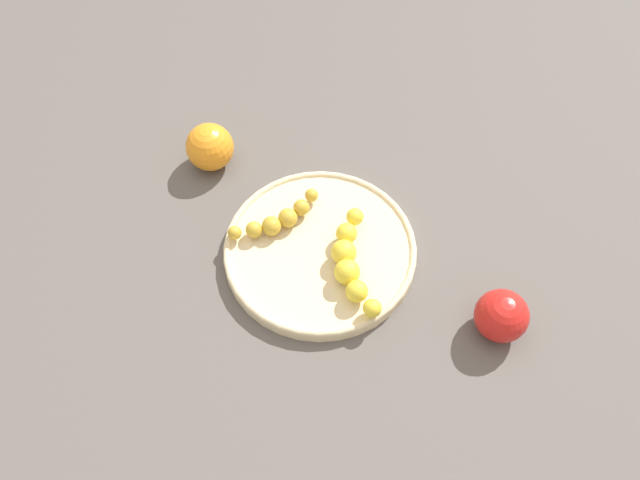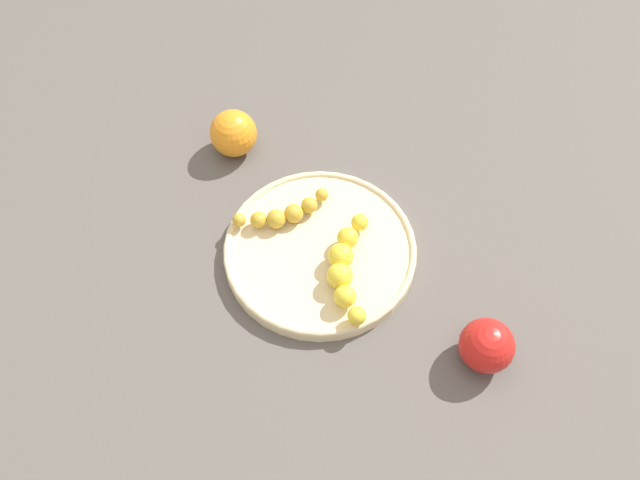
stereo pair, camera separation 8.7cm
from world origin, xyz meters
TOP-DOWN VIEW (x-y plane):
  - ground_plane at (0.00, 0.00)m, footprint 2.40×2.40m
  - fruit_bowl at (0.00, 0.00)m, footprint 0.28×0.28m
  - banana_spotted at (0.07, -0.02)m, footprint 0.11×0.11m
  - banana_yellow at (-0.05, 0.03)m, footprint 0.08×0.17m
  - apple_red at (-0.26, 0.06)m, footprint 0.07×0.07m
  - orange_fruit at (0.21, -0.13)m, footprint 0.08×0.08m

SIDE VIEW (x-z plane):
  - ground_plane at x=0.00m, z-range 0.00..0.00m
  - fruit_bowl at x=0.00m, z-range 0.00..0.02m
  - banana_spotted at x=0.07m, z-range 0.02..0.05m
  - apple_red at x=-0.26m, z-range 0.00..0.07m
  - banana_yellow at x=-0.05m, z-range 0.02..0.06m
  - orange_fruit at x=0.21m, z-range 0.00..0.08m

